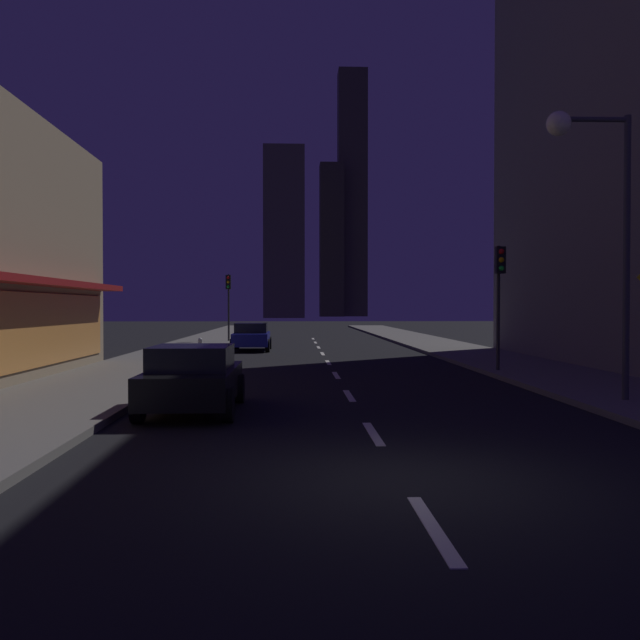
{
  "coord_description": "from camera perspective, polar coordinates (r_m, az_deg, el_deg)",
  "views": [
    {
      "loc": [
        -1.44,
        -8.87,
        2.28
      ],
      "look_at": [
        0.0,
        27.07,
        1.59
      ],
      "focal_mm": 38.07,
      "sensor_mm": 36.0,
      "label": 1
    }
  ],
  "objects": [
    {
      "name": "fire_hydrant_far_left",
      "position": [
        33.14,
        -10.03,
        -2.08
      ],
      "size": [
        0.42,
        0.3,
        0.65
      ],
      "color": "#B2B2B2",
      "rests_on": "sidewalk_left"
    },
    {
      "name": "street_lamp_right",
      "position": [
        16.93,
        21.88,
        10.5
      ],
      "size": [
        1.96,
        0.56,
        6.58
      ],
      "color": "#38383D",
      "rests_on": "sidewalk_right"
    },
    {
      "name": "lane_marking_center",
      "position": [
        27.8,
        0.68,
        -3.59
      ],
      "size": [
        0.16,
        43.8,
        0.01
      ],
      "color": "silver",
      "rests_on": "ground"
    },
    {
      "name": "skyscraper_distant_short",
      "position": [
        171.28,
        2.73,
        10.53
      ],
      "size": [
        7.11,
        6.17,
        60.73
      ],
      "primitive_type": "cube",
      "color": "#3C392D",
      "rests_on": "ground"
    },
    {
      "name": "car_parked_near",
      "position": [
        14.97,
        -10.62,
        -4.82
      ],
      "size": [
        1.98,
        4.24,
        1.45
      ],
      "color": "black",
      "rests_on": "ground"
    },
    {
      "name": "traffic_light_near_right",
      "position": [
        23.57,
        14.86,
        3.28
      ],
      "size": [
        0.32,
        0.48,
        4.2
      ],
      "color": "#2D2D2D",
      "rests_on": "sidewalk_right"
    },
    {
      "name": "traffic_light_far_left",
      "position": [
        43.09,
        -7.71,
        2.3
      ],
      "size": [
        0.32,
        0.48,
        4.2
      ],
      "color": "#2D2D2D",
      "rests_on": "sidewalk_left"
    },
    {
      "name": "car_parked_far",
      "position": [
        35.59,
        -5.77,
        -1.39
      ],
      "size": [
        1.98,
        4.24,
        1.45
      ],
      "color": "navy",
      "rests_on": "ground"
    },
    {
      "name": "skyscraper_distant_mid",
      "position": [
        165.39,
        0.98,
        6.7
      ],
      "size": [
        5.75,
        5.64,
        36.9
      ],
      "primitive_type": "cube",
      "color": "#312F25",
      "rests_on": "ground"
    },
    {
      "name": "sidewalk_right",
      "position": [
        41.79,
        9.37,
        -1.94
      ],
      "size": [
        4.0,
        76.0,
        0.15
      ],
      "primitive_type": "cube",
      "color": "#605E59",
      "rests_on": "ground"
    },
    {
      "name": "ground_plane",
      "position": [
        40.96,
        -0.28,
        -2.17
      ],
      "size": [
        78.0,
        136.0,
        0.1
      ],
      "primitive_type": "cube",
      "color": "black"
    },
    {
      "name": "skyscraper_distant_tall",
      "position": [
        145.39,
        -3.04,
        7.32
      ],
      "size": [
        8.63,
        7.3,
        36.13
      ],
      "primitive_type": "cube",
      "color": "#524E3D",
      "rests_on": "ground"
    },
    {
      "name": "sidewalk_left",
      "position": [
        41.31,
        -10.03,
        -1.98
      ],
      "size": [
        4.0,
        76.0,
        0.15
      ],
      "primitive_type": "cube",
      "color": "#605E59",
      "rests_on": "ground"
    }
  ]
}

